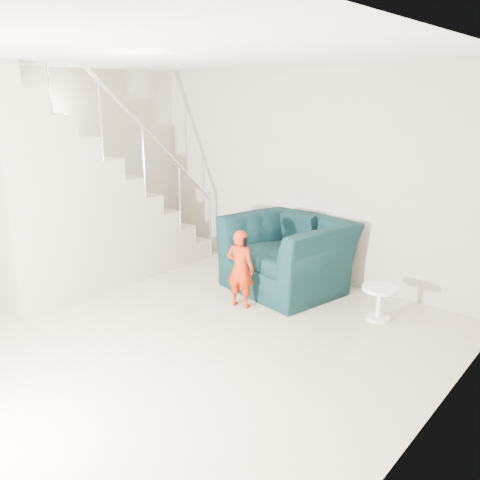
{
  "coord_description": "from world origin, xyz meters",
  "views": [
    {
      "loc": [
        3.51,
        -2.87,
        2.36
      ],
      "look_at": [
        0.15,
        1.2,
        0.85
      ],
      "focal_mm": 38.0,
      "sensor_mm": 36.0,
      "label": 1
    }
  ],
  "objects_px": {
    "side_table": "(379,298)",
    "armchair": "(288,254)",
    "staircase": "(73,213)",
    "toddler": "(240,269)"
  },
  "relations": [
    {
      "from": "toddler",
      "to": "side_table",
      "type": "height_order",
      "value": "toddler"
    },
    {
      "from": "armchair",
      "to": "side_table",
      "type": "bearing_deg",
      "value": 5.94
    },
    {
      "from": "armchair",
      "to": "staircase",
      "type": "relative_size",
      "value": 0.38
    },
    {
      "from": "toddler",
      "to": "side_table",
      "type": "bearing_deg",
      "value": -167.96
    },
    {
      "from": "side_table",
      "to": "armchair",
      "type": "bearing_deg",
      "value": 174.11
    },
    {
      "from": "side_table",
      "to": "toddler",
      "type": "bearing_deg",
      "value": -153.97
    },
    {
      "from": "side_table",
      "to": "staircase",
      "type": "height_order",
      "value": "staircase"
    },
    {
      "from": "armchair",
      "to": "side_table",
      "type": "distance_m",
      "value": 1.31
    },
    {
      "from": "toddler",
      "to": "side_table",
      "type": "distance_m",
      "value": 1.56
    },
    {
      "from": "armchair",
      "to": "toddler",
      "type": "distance_m",
      "value": 0.82
    }
  ]
}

